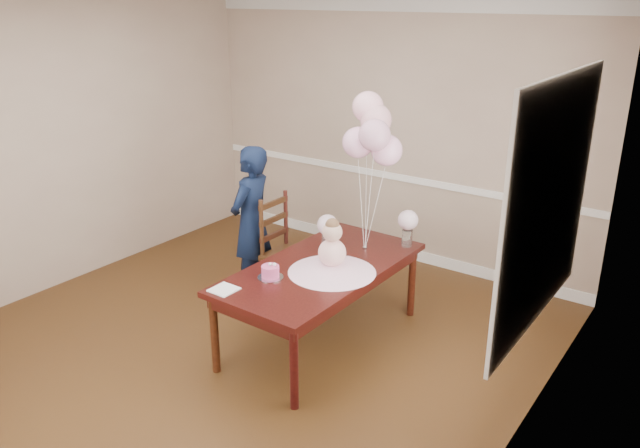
# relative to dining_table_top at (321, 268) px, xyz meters

# --- Properties ---
(floor) EXTENTS (4.50, 5.00, 0.00)m
(floor) POSITION_rel_dining_table_top_xyz_m (-0.52, -0.53, -0.66)
(floor) COLOR #361F0D
(floor) RESTS_ON ground
(ceiling) EXTENTS (4.50, 5.00, 0.02)m
(ceiling) POSITION_rel_dining_table_top_xyz_m (-0.52, -0.53, 2.04)
(ceiling) COLOR white
(ceiling) RESTS_ON wall_back
(wall_back) EXTENTS (4.50, 0.02, 2.70)m
(wall_back) POSITION_rel_dining_table_top_xyz_m (-0.52, 1.97, 0.69)
(wall_back) COLOR tan
(wall_back) RESTS_ON floor
(wall_left) EXTENTS (0.02, 5.00, 2.70)m
(wall_left) POSITION_rel_dining_table_top_xyz_m (-2.77, -0.53, 0.69)
(wall_left) COLOR tan
(wall_left) RESTS_ON floor
(wall_right) EXTENTS (0.02, 5.00, 2.70)m
(wall_right) POSITION_rel_dining_table_top_xyz_m (1.73, -0.53, 0.69)
(wall_right) COLOR tan
(wall_right) RESTS_ON floor
(chair_rail_trim) EXTENTS (4.50, 0.02, 0.07)m
(chair_rail_trim) POSITION_rel_dining_table_top_xyz_m (-0.52, 1.96, 0.24)
(chair_rail_trim) COLOR white
(chair_rail_trim) RESTS_ON wall_back
(crown_molding) EXTENTS (4.50, 0.02, 0.12)m
(crown_molding) POSITION_rel_dining_table_top_xyz_m (-0.52, 1.96, 1.97)
(crown_molding) COLOR silver
(crown_molding) RESTS_ON wall_back
(baseboard_trim) EXTENTS (4.50, 0.02, 0.12)m
(baseboard_trim) POSITION_rel_dining_table_top_xyz_m (-0.52, 1.96, -0.60)
(baseboard_trim) COLOR white
(baseboard_trim) RESTS_ON floor
(window_frame) EXTENTS (0.02, 1.66, 1.56)m
(window_frame) POSITION_rel_dining_table_top_xyz_m (1.71, -0.03, 0.89)
(window_frame) COLOR white
(window_frame) RESTS_ON wall_right
(window_blinds) EXTENTS (0.01, 1.50, 1.40)m
(window_blinds) POSITION_rel_dining_table_top_xyz_m (1.69, -0.03, 0.89)
(window_blinds) COLOR silver
(window_blinds) RESTS_ON wall_right
(dining_table_top) EXTENTS (0.94, 1.84, 0.05)m
(dining_table_top) POSITION_rel_dining_table_top_xyz_m (0.00, 0.00, 0.00)
(dining_table_top) COLOR black
(dining_table_top) RESTS_ON table_leg_fl
(table_apron) EXTENTS (0.85, 1.75, 0.09)m
(table_apron) POSITION_rel_dining_table_top_xyz_m (0.00, 0.00, -0.07)
(table_apron) COLOR black
(table_apron) RESTS_ON table_leg_fl
(table_leg_fl) EXTENTS (0.06, 0.06, 0.64)m
(table_leg_fl) POSITION_rel_dining_table_top_xyz_m (-0.40, -0.84, -0.34)
(table_leg_fl) COLOR black
(table_leg_fl) RESTS_ON floor
(table_leg_fr) EXTENTS (0.06, 0.06, 0.64)m
(table_leg_fr) POSITION_rel_dining_table_top_xyz_m (0.37, -0.85, -0.34)
(table_leg_fr) COLOR black
(table_leg_fr) RESTS_ON floor
(table_leg_bl) EXTENTS (0.06, 0.06, 0.64)m
(table_leg_bl) POSITION_rel_dining_table_top_xyz_m (-0.37, 0.85, -0.34)
(table_leg_bl) COLOR black
(table_leg_bl) RESTS_ON floor
(table_leg_br) EXTENTS (0.06, 0.06, 0.64)m
(table_leg_br) POSITION_rel_dining_table_top_xyz_m (0.40, 0.84, -0.34)
(table_leg_br) COLOR black
(table_leg_br) RESTS_ON floor
(baby_skirt) EXTENTS (0.71, 0.71, 0.09)m
(baby_skirt) POSITION_rel_dining_table_top_xyz_m (0.14, -0.05, 0.07)
(baby_skirt) COLOR #FCB9D9
(baby_skirt) RESTS_ON dining_table_top
(baby_torso) EXTENTS (0.22, 0.22, 0.22)m
(baby_torso) POSITION_rel_dining_table_top_xyz_m (0.14, -0.05, 0.19)
(baby_torso) COLOR #FFA1C7
(baby_torso) RESTS_ON baby_skirt
(baby_head) EXTENTS (0.16, 0.16, 0.16)m
(baby_head) POSITION_rel_dining_table_top_xyz_m (0.14, -0.05, 0.36)
(baby_head) COLOR #D5A892
(baby_head) RESTS_ON baby_torso
(baby_hair) EXTENTS (0.11, 0.11, 0.11)m
(baby_hair) POSITION_rel_dining_table_top_xyz_m (0.14, -0.05, 0.42)
(baby_hair) COLOR brown
(baby_hair) RESTS_ON baby_head
(cake_platter) EXTENTS (0.20, 0.20, 0.01)m
(cake_platter) POSITION_rel_dining_table_top_xyz_m (-0.19, -0.41, 0.03)
(cake_platter) COLOR #B9BABE
(cake_platter) RESTS_ON dining_table_top
(birthday_cake) EXTENTS (0.14, 0.14, 0.09)m
(birthday_cake) POSITION_rel_dining_table_top_xyz_m (-0.19, -0.41, 0.08)
(birthday_cake) COLOR #DA4487
(birthday_cake) RESTS_ON cake_platter
(cake_flower_a) EXTENTS (0.03, 0.03, 0.03)m
(cake_flower_a) POSITION_rel_dining_table_top_xyz_m (-0.19, -0.41, 0.14)
(cake_flower_a) COLOR white
(cake_flower_a) RESTS_ON birthday_cake
(cake_flower_b) EXTENTS (0.03, 0.03, 0.03)m
(cake_flower_b) POSITION_rel_dining_table_top_xyz_m (-0.16, -0.39, 0.14)
(cake_flower_b) COLOR white
(cake_flower_b) RESTS_ON birthday_cake
(rose_vase_near) EXTENTS (0.09, 0.09, 0.15)m
(rose_vase_near) POSITION_rel_dining_table_top_xyz_m (-0.13, 0.28, 0.10)
(rose_vase_near) COLOR silver
(rose_vase_near) RESTS_ON dining_table_top
(roses_near) EXTENTS (0.17, 0.17, 0.17)m
(roses_near) POSITION_rel_dining_table_top_xyz_m (-0.13, 0.28, 0.26)
(roses_near) COLOR beige
(roses_near) RESTS_ON rose_vase_near
(rose_vase_far) EXTENTS (0.09, 0.09, 0.15)m
(rose_vase_far) POSITION_rel_dining_table_top_xyz_m (0.36, 0.77, 0.10)
(rose_vase_far) COLOR white
(rose_vase_far) RESTS_ON dining_table_top
(roses_far) EXTENTS (0.17, 0.17, 0.17)m
(roses_far) POSITION_rel_dining_table_top_xyz_m (0.36, 0.77, 0.26)
(roses_far) COLOR silver
(roses_far) RESTS_ON rose_vase_far
(napkin) EXTENTS (0.19, 0.19, 0.01)m
(napkin) POSITION_rel_dining_table_top_xyz_m (-0.33, -0.77, 0.03)
(napkin) COLOR white
(napkin) RESTS_ON dining_table_top
(balloon_weight) EXTENTS (0.04, 0.04, 0.02)m
(balloon_weight) POSITION_rel_dining_table_top_xyz_m (0.10, 0.50, 0.03)
(balloon_weight) COLOR #B5B5BA
(balloon_weight) RESTS_ON dining_table_top
(balloon_a) EXTENTS (0.26, 0.26, 0.26)m
(balloon_a) POSITION_rel_dining_table_top_xyz_m (0.01, 0.50, 0.94)
(balloon_a) COLOR #F5AED3
(balloon_a) RESTS_ON balloon_ribbon_a
(balloon_b) EXTENTS (0.26, 0.26, 0.26)m
(balloon_b) POSITION_rel_dining_table_top_xyz_m (0.19, 0.45, 1.03)
(balloon_b) COLOR #DB9BBB
(balloon_b) RESTS_ON balloon_ribbon_b
(balloon_c) EXTENTS (0.26, 0.26, 0.26)m
(balloon_c) POSITION_rel_dining_table_top_xyz_m (0.12, 0.59, 1.12)
(balloon_c) COLOR #DF9EAB
(balloon_c) RESTS_ON balloon_ribbon_c
(balloon_d) EXTENTS (0.26, 0.26, 0.26)m
(balloon_d) POSITION_rel_dining_table_top_xyz_m (0.03, 0.61, 1.21)
(balloon_d) COLOR #FDB3C5
(balloon_d) RESTS_ON balloon_ribbon_d
(balloon_e) EXTENTS (0.26, 0.26, 0.26)m
(balloon_e) POSITION_rel_dining_table_top_xyz_m (0.24, 0.57, 0.89)
(balloon_e) COLOR #FFB4DC
(balloon_e) RESTS_ON balloon_ribbon_e
(balloon_ribbon_a) EXTENTS (0.08, 0.00, 0.77)m
(balloon_ribbon_a) POSITION_rel_dining_table_top_xyz_m (0.05, 0.50, 0.42)
(balloon_ribbon_a) COLOR white
(balloon_ribbon_a) RESTS_ON balloon_weight
(balloon_ribbon_b) EXTENTS (0.09, 0.05, 0.86)m
(balloon_ribbon_b) POSITION_rel_dining_table_top_xyz_m (0.14, 0.48, 0.46)
(balloon_ribbon_b) COLOR white
(balloon_ribbon_b) RESTS_ON balloon_weight
(balloon_ribbon_c) EXTENTS (0.02, 0.09, 0.95)m
(balloon_ribbon_c) POSITION_rel_dining_table_top_xyz_m (0.11, 0.55, 0.51)
(balloon_ribbon_c) COLOR white
(balloon_ribbon_c) RESTS_ON balloon_weight
(balloon_ribbon_d) EXTENTS (0.07, 0.10, 1.04)m
(balloon_ribbon_d) POSITION_rel_dining_table_top_xyz_m (0.06, 0.56, 0.55)
(balloon_ribbon_d) COLOR silver
(balloon_ribbon_d) RESTS_ON balloon_weight
(balloon_ribbon_e) EXTENTS (0.13, 0.06, 0.71)m
(balloon_ribbon_e) POSITION_rel_dining_table_top_xyz_m (0.17, 0.54, 0.39)
(balloon_ribbon_e) COLOR white
(balloon_ribbon_e) RESTS_ON balloon_weight
(dining_chair_seat) EXTENTS (0.43, 0.43, 0.05)m
(dining_chair_seat) POSITION_rel_dining_table_top_xyz_m (-0.67, 0.46, -0.22)
(dining_chair_seat) COLOR #341D0E
(dining_chair_seat) RESTS_ON chair_leg_fl
(chair_leg_fl) EXTENTS (0.04, 0.04, 0.42)m
(chair_leg_fl) POSITION_rel_dining_table_top_xyz_m (-0.85, 0.28, -0.45)
(chair_leg_fl) COLOR #34140E
(chair_leg_fl) RESTS_ON floor
(chair_leg_fr) EXTENTS (0.04, 0.04, 0.42)m
(chair_leg_fr) POSITION_rel_dining_table_top_xyz_m (-0.50, 0.28, -0.45)
(chair_leg_fr) COLOR #391A0F
(chair_leg_fr) RESTS_ON floor
(chair_leg_bl) EXTENTS (0.04, 0.04, 0.42)m
(chair_leg_bl) POSITION_rel_dining_table_top_xyz_m (-0.85, 0.64, -0.45)
(chair_leg_bl) COLOR black
(chair_leg_bl) RESTS_ON floor
(chair_leg_br) EXTENTS (0.04, 0.04, 0.42)m
(chair_leg_br) POSITION_rel_dining_table_top_xyz_m (-0.50, 0.64, -0.45)
(chair_leg_br) COLOR #3E1F10
(chair_leg_br) RESTS_ON floor
(chair_back_post_l) EXTENTS (0.04, 0.04, 0.55)m
(chair_back_post_l) POSITION_rel_dining_table_top_xyz_m (-0.87, 0.28, 0.06)
(chair_back_post_l) COLOR #3A1F0F
(chair_back_post_l) RESTS_ON dining_chair_seat
(chair_back_post_r) EXTENTS (0.04, 0.04, 0.55)m
(chair_back_post_r) POSITION_rel_dining_table_top_xyz_m (-0.87, 0.64, 0.06)
(chair_back_post_r) COLOR #39130F
(chair_back_post_r) RESTS_ON dining_chair_seat
(chair_slat_low) EXTENTS (0.03, 0.39, 0.05)m
(chair_slat_low) POSITION_rel_dining_table_top_xyz_m (-0.87, 0.46, -0.06)
(chair_slat_low) COLOR #34170E
(chair_slat_low) RESTS_ON dining_chair_seat
(chair_slat_mid) EXTENTS (0.03, 0.39, 0.05)m
(chair_slat_mid) POSITION_rel_dining_table_top_xyz_m (-0.87, 0.46, 0.10)
(chair_slat_mid) COLOR #321B0D
(chair_slat_mid) RESTS_ON dining_chair_seat
(chair_slat_top) EXTENTS (0.03, 0.39, 0.05)m
(chair_slat_top) POSITION_rel_dining_table_top_xyz_m (-0.87, 0.46, 0.26)
(chair_slat_top) COLOR #341D0E
(chair_slat_top) RESTS_ON dining_chair_seat
(woman) EXTENTS (0.42, 0.57, 1.46)m
(woman) POSITION_rel_dining_table_top_xyz_m (-1.05, 0.35, 0.07)
(woman) COLOR black
(woman) RESTS_ON floor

